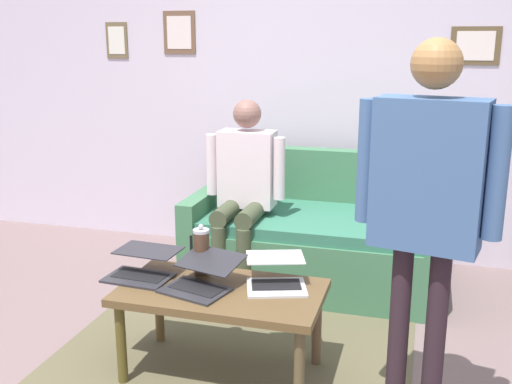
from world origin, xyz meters
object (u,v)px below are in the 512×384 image
at_px(laptop_right, 142,268).
at_px(person_seated, 244,183).
at_px(laptop_left, 201,279).
at_px(coffee_table, 221,299).
at_px(french_press, 201,251).
at_px(couch, 317,239).
at_px(person_standing, 427,193).
at_px(laptop_center, 276,277).

height_order(laptop_right, person_seated, person_seated).
xyz_separation_m(laptop_left, laptop_right, (0.35, -0.06, 0.00)).
xyz_separation_m(coffee_table, person_seated, (0.23, -1.13, 0.32)).
height_order(french_press, person_seated, person_seated).
distance_m(couch, laptop_right, 1.50).
distance_m(coffee_table, french_press, 0.30).
height_order(coffee_table, laptop_right, laptop_right).
bearing_deg(couch, person_standing, 114.47).
relative_size(laptop_center, person_seated, 0.33).
distance_m(laptop_left, person_seated, 1.17).
bearing_deg(couch, person_seated, 25.97).
xyz_separation_m(couch, laptop_center, (-0.01, 1.24, 0.21)).
bearing_deg(couch, laptop_left, 76.13).
distance_m(coffee_table, laptop_left, 0.14).
distance_m(laptop_center, person_seated, 1.14).
distance_m(couch, laptop_center, 1.26).
bearing_deg(laptop_center, french_press, -7.20).
height_order(coffee_table, laptop_left, laptop_left).
relative_size(couch, laptop_center, 4.08).
relative_size(laptop_center, person_standing, 0.25).
bearing_deg(person_standing, french_press, -18.53).
relative_size(coffee_table, laptop_right, 2.88).
relative_size(couch, laptop_right, 4.83).
distance_m(coffee_table, laptop_center, 0.30).
xyz_separation_m(laptop_center, person_standing, (-0.70, 0.32, 0.56)).
relative_size(laptop_left, french_press, 1.58).
height_order(laptop_right, person_standing, person_standing).
xyz_separation_m(coffee_table, laptop_center, (-0.25, -0.12, 0.10)).
bearing_deg(couch, french_press, 71.11).
bearing_deg(person_standing, couch, -65.53).
bearing_deg(coffee_table, laptop_right, -5.15).
xyz_separation_m(couch, coffee_table, (0.24, 1.35, 0.10)).
bearing_deg(person_standing, person_seated, -48.56).
bearing_deg(laptop_left, person_standing, 169.92).
bearing_deg(laptop_center, laptop_right, 6.17).
xyz_separation_m(french_press, person_standing, (-1.11, 0.37, 0.49)).
bearing_deg(french_press, laptop_center, 172.80).
relative_size(coffee_table, laptop_center, 2.43).
distance_m(coffee_table, laptop_right, 0.46).
bearing_deg(laptop_right, coffee_table, 174.85).
bearing_deg(person_standing, laptop_left, -10.08).
relative_size(coffee_table, laptop_left, 2.37).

